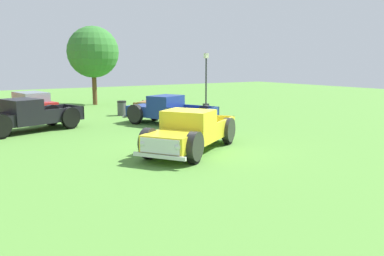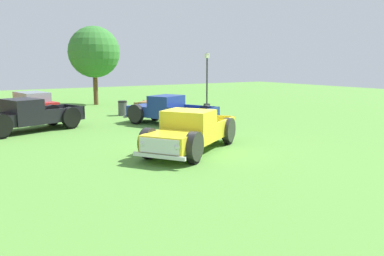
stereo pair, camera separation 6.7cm
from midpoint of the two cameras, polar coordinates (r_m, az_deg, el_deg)
name	(u,v)px [view 2 (the right image)]	position (r m, az deg, el deg)	size (l,w,h in m)	color
ground_plane	(191,150)	(15.68, -0.01, -3.12)	(80.00, 80.00, 0.00)	#548C38
pickup_truck_foreground	(188,133)	(14.98, -0.47, -0.69)	(5.47, 4.48, 1.63)	yellow
pickup_truck_behind_left	(165,111)	(21.99, -3.76, 2.53)	(3.85, 5.54, 1.60)	navy
pickup_truck_behind_right	(21,117)	(21.04, -23.28, 1.52)	(5.71, 3.46, 1.65)	black
sedan_distant_a	(32,103)	(27.68, -22.05, 3.35)	(2.57, 4.77, 1.51)	#B21E1E
lamp_post_far	(207,79)	(30.49, 2.24, 7.13)	(0.36, 0.36, 4.14)	#2D2D33
picnic_table	(148,105)	(27.31, -6.28, 3.28)	(2.33, 2.31, 0.78)	olive
trash_can	(123,108)	(26.00, -9.90, 2.85)	(0.59, 0.59, 0.95)	#4C4C51
oak_tree_west	(94,52)	(32.96, -13.87, 10.56)	(4.07, 4.07, 6.24)	brown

